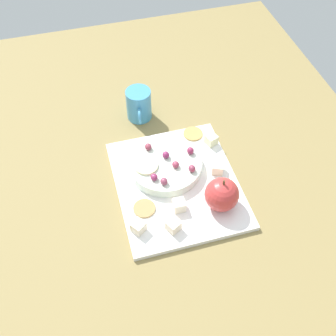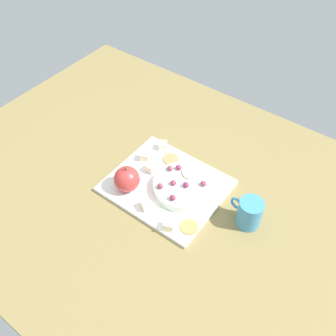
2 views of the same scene
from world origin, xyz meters
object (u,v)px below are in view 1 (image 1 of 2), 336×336
grape_1 (166,155)px  cup (139,105)px  grape_0 (154,177)px  grape_3 (164,181)px  cheese_cube_4 (217,167)px  cracker_0 (144,208)px  grape_2 (191,167)px  cheese_cube_1 (211,140)px  cracker_1 (193,134)px  cheese_cube_2 (179,205)px  grape_6 (148,147)px  platter (177,184)px  grape_4 (176,165)px  grape_5 (190,151)px  apple_slice_0 (146,166)px  serving_dish (165,165)px  cheese_cube_3 (173,226)px  apple_whole (222,194)px  cheese_cube_0 (138,227)px

grape_1 → cup: 19.14cm
grape_0 → grape_3: 2.65cm
cheese_cube_4 → cracker_0: cheese_cube_4 is taller
cracker_0 → grape_2: size_ratio=2.74×
cheese_cube_1 → grape_0: grape_0 is taller
cracker_1 → grape_0: grape_0 is taller
grape_0 → grape_2: (-0.37, 9.00, 0.08)cm
cheese_cube_2 → grape_6: size_ratio=1.44×
cracker_1 → platter: bearing=-31.2°
grape_4 → cup: size_ratio=0.19×
grape_5 → apple_slice_0: grape_5 is taller
grape_4 → cracker_1: bearing=144.4°
grape_1 → grape_3: bearing=-18.3°
platter → cheese_cube_4: (-0.85, 10.24, 1.91)cm
cracker_1 → grape_4: (11.06, -7.91, 3.01)cm
grape_0 → serving_dish: bearing=138.5°
cheese_cube_4 → cup: (-24.33, -13.42, 1.77)cm
serving_dish → grape_4: 3.51cm
cheese_cube_3 → cheese_cube_4: 19.15cm
cheese_cube_3 → grape_5: size_ratio=1.44×
platter → cheese_cube_3: cheese_cube_3 is taller
grape_6 → serving_dish: bearing=30.2°
cracker_1 → cheese_cube_3: bearing=-26.2°
grape_3 → grape_4: 5.61cm
cracker_1 → grape_1: size_ratio=2.74×
grape_2 → cracker_0: bearing=-64.4°
grape_3 → cup: cup is taller
cheese_cube_1 → cup: size_ratio=0.27×
cheese_cube_4 → grape_4: grape_4 is taller
apple_slice_0 → cheese_cube_4: bearing=77.0°
apple_slice_0 → apple_whole: bearing=46.6°
apple_whole → grape_2: apple_whole is taller
cheese_cube_0 → grape_0: 12.45cm
apple_whole → cheese_cube_2: 9.66cm
cheese_cube_1 → cheese_cube_2: same height
grape_2 → grape_3: size_ratio=1.00×
cheese_cube_3 → platter: bearing=160.2°
grape_1 → grape_5: bearing=87.2°
grape_4 → cheese_cube_0: bearing=-42.9°
grape_3 → cracker_1: bearing=142.0°
cheese_cube_2 → cup: 32.30cm
cup → platter: bearing=7.2°
cracker_0 → grape_4: (-7.88, 9.47, 3.01)cm
grape_6 → grape_4: bearing=34.3°
grape_3 → cup: (-26.42, 0.24, -0.18)cm
cracker_1 → grape_3: bearing=-38.0°
platter → serving_dish: size_ratio=1.87×
grape_5 → grape_1: bearing=-92.8°
cracker_0 → apple_slice_0: size_ratio=0.90×
serving_dish → grape_2: 6.84cm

